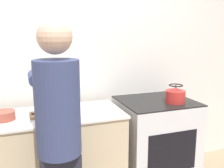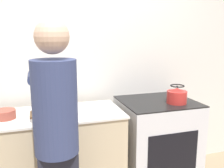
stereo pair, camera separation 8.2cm
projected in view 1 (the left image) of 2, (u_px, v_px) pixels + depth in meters
wall_back at (74, 63)px, 2.61m from camera, size 8.00×0.05×2.60m
counter at (41, 164)px, 2.22m from camera, size 1.48×0.59×0.91m
oven at (155, 142)px, 2.66m from camera, size 0.74×0.67×0.93m
person at (59, 132)px, 1.72m from camera, size 0.35×0.59×1.69m
cutting_board at (47, 114)px, 2.15m from camera, size 0.28×0.18×0.02m
knife at (43, 112)px, 2.16m from camera, size 0.22×0.07×0.01m
kettle at (175, 95)px, 2.47m from camera, size 0.20×0.20×0.18m
bowl_prep at (4, 116)px, 2.03m from camera, size 0.18×0.18×0.07m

